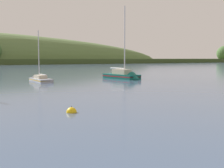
# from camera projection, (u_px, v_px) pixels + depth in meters

# --- Properties ---
(sailboat_near_mooring) EXTENTS (3.30, 8.97, 14.47)m
(sailboat_near_mooring) POSITION_uv_depth(u_px,v_px,m) (124.00, 77.00, 53.51)
(sailboat_near_mooring) COLOR #0F564C
(sailboat_near_mooring) RESTS_ON ground
(sailboat_far_left) EXTENTS (2.33, 6.75, 9.28)m
(sailboat_far_left) POSITION_uv_depth(u_px,v_px,m) (39.00, 80.00, 47.77)
(sailboat_far_left) COLOR #ADB2BC
(sailboat_far_left) RESTS_ON ground
(mooring_buoy_off_fishing_boat) EXTENTS (0.74, 0.74, 0.82)m
(mooring_buoy_off_fishing_boat) POSITION_uv_depth(u_px,v_px,m) (72.00, 112.00, 20.41)
(mooring_buoy_off_fishing_boat) COLOR yellow
(mooring_buoy_off_fishing_boat) RESTS_ON ground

